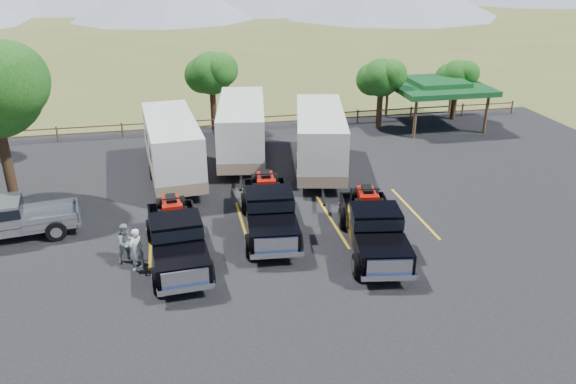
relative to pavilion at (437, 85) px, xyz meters
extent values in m
plane|color=#4F5926|center=(-13.00, -17.00, -2.79)|extent=(320.00, 320.00, 0.00)
cube|color=black|center=(-13.00, -14.00, -2.77)|extent=(44.00, 34.00, 0.04)
cube|color=gold|center=(-19.00, -13.00, -2.74)|extent=(0.12, 5.50, 0.01)
cube|color=gold|center=(-15.00, -13.00, -2.74)|extent=(0.12, 5.50, 0.01)
cube|color=gold|center=(-11.00, -13.00, -2.74)|extent=(0.12, 5.50, 0.01)
cube|color=gold|center=(-7.00, -13.00, -2.74)|extent=(0.12, 5.50, 0.01)
cylinder|color=black|center=(-25.50, -8.00, -0.55)|extent=(0.48, 0.48, 4.48)
sphere|color=#174210|center=(-24.54, -8.80, 3.29)|extent=(3.52, 3.52, 3.52)
cylinder|color=black|center=(-4.00, 0.00, -1.39)|extent=(0.39, 0.39, 2.80)
sphere|color=#174210|center=(-4.00, 0.00, 0.71)|extent=(2.52, 2.52, 2.52)
sphere|color=#174210|center=(-3.46, -0.45, 0.98)|extent=(1.98, 1.98, 1.98)
sphere|color=#174210|center=(-4.50, 0.40, 0.53)|extent=(2.16, 2.16, 2.16)
cylinder|color=black|center=(2.00, 1.00, -1.53)|extent=(0.38, 0.38, 2.52)
sphere|color=#174210|center=(2.00, 1.00, 0.36)|extent=(2.24, 2.24, 2.24)
sphere|color=#174210|center=(2.48, 0.60, 0.60)|extent=(1.76, 1.76, 1.76)
sphere|color=#174210|center=(1.55, 1.35, 0.20)|extent=(1.92, 1.92, 1.92)
cylinder|color=black|center=(-15.00, 2.00, -1.25)|extent=(0.41, 0.41, 3.08)
sphere|color=#174210|center=(-15.00, 2.00, 1.06)|extent=(2.80, 2.80, 2.80)
sphere|color=#174210|center=(-14.40, 1.50, 1.36)|extent=(2.20, 2.20, 2.20)
sphere|color=#174210|center=(-15.56, 2.44, 0.86)|extent=(2.40, 2.40, 2.40)
cylinder|color=brown|center=(-25.00, 1.50, -2.29)|extent=(0.12, 0.12, 1.00)
cylinder|color=brown|center=(-21.00, 1.50, -2.29)|extent=(0.12, 0.12, 1.00)
cylinder|color=brown|center=(-17.00, 1.50, -2.29)|extent=(0.12, 0.12, 1.00)
cylinder|color=brown|center=(-13.00, 1.50, -2.29)|extent=(0.12, 0.12, 1.00)
cylinder|color=brown|center=(-9.00, 1.50, -2.29)|extent=(0.12, 0.12, 1.00)
cylinder|color=brown|center=(-5.00, 1.50, -2.29)|extent=(0.12, 0.12, 1.00)
cylinder|color=brown|center=(-1.00, 1.50, -2.29)|extent=(0.12, 0.12, 1.00)
cylinder|color=brown|center=(3.00, 1.50, -2.29)|extent=(0.12, 0.12, 1.00)
cylinder|color=brown|center=(7.00, 1.50, -2.29)|extent=(0.12, 0.12, 1.00)
cube|color=brown|center=(-11.00, 1.50, -2.34)|extent=(36.00, 0.06, 0.08)
cube|color=brown|center=(-11.00, 1.50, -1.94)|extent=(36.00, 0.06, 0.08)
cylinder|color=brown|center=(-2.50, -2.50, -1.49)|extent=(0.20, 0.20, 2.60)
cylinder|color=brown|center=(-2.50, 2.50, -1.49)|extent=(0.20, 0.20, 2.60)
cylinder|color=brown|center=(2.50, -2.50, -1.49)|extent=(0.20, 0.20, 2.60)
cylinder|color=brown|center=(2.50, 2.50, -1.49)|extent=(0.20, 0.20, 2.60)
cube|color=#175024|center=(0.00, 0.00, -0.04)|extent=(6.20, 6.20, 0.35)
cube|color=#175024|center=(0.00, 0.00, 0.26)|extent=(3.50, 3.50, 0.35)
cube|color=black|center=(-17.88, -15.18, -2.11)|extent=(2.26, 5.89, 0.36)
cube|color=black|center=(-17.75, -17.12, -1.73)|extent=(2.07, 1.96, 0.51)
cube|color=black|center=(-17.87, -15.30, -1.38)|extent=(2.01, 1.71, 1.01)
cube|color=black|center=(-17.87, -15.30, -1.23)|extent=(2.06, 1.77, 0.46)
cube|color=black|center=(-18.01, -13.36, -1.83)|extent=(2.11, 2.56, 0.56)
cube|color=silver|center=(-17.68, -18.15, -1.78)|extent=(1.62, 0.19, 0.56)
cube|color=silver|center=(-17.67, -18.21, -2.17)|extent=(1.99, 0.32, 0.22)
cube|color=silver|center=(-18.09, -12.14, -2.17)|extent=(1.99, 0.30, 0.22)
cylinder|color=black|center=(-18.69, -17.24, -2.29)|extent=(0.37, 0.93, 0.91)
cylinder|color=black|center=(-16.79, -17.11, -2.29)|extent=(0.37, 0.93, 0.91)
cylinder|color=black|center=(-18.97, -13.24, -2.29)|extent=(0.37, 0.93, 0.91)
cylinder|color=black|center=(-17.07, -13.11, -2.29)|extent=(0.37, 0.93, 0.91)
cube|color=maroon|center=(-18.01, -13.36, -1.15)|extent=(0.80, 1.36, 0.35)
cube|color=black|center=(-18.01, -13.36, -0.89)|extent=(0.46, 0.79, 0.18)
cube|color=maroon|center=(-17.97, -13.91, -1.05)|extent=(0.83, 0.41, 0.22)
cylinder|color=black|center=(-17.98, -13.81, -0.69)|extent=(0.91, 0.12, 0.06)
cylinder|color=black|center=(-18.43, -13.94, -1.35)|extent=(0.30, 0.58, 0.57)
cylinder|color=black|center=(-17.52, -13.88, -1.35)|extent=(0.30, 0.58, 0.57)
cylinder|color=black|center=(-18.50, -12.83, -1.35)|extent=(0.30, 0.58, 0.57)
cylinder|color=black|center=(-17.59, -12.77, -1.35)|extent=(0.30, 0.58, 0.57)
cube|color=black|center=(-13.93, -13.47, -2.09)|extent=(2.43, 6.07, 0.37)
cube|color=black|center=(-14.11, -15.46, -1.71)|extent=(2.15, 2.04, 0.52)
cube|color=black|center=(-13.94, -13.60, -1.34)|extent=(2.09, 1.79, 1.04)
cube|color=black|center=(-13.94, -13.60, -1.19)|extent=(2.14, 1.85, 0.47)
cube|color=black|center=(-13.77, -11.61, -1.81)|extent=(2.21, 2.66, 0.57)
cube|color=silver|center=(-14.20, -16.52, -1.76)|extent=(1.66, 0.23, 0.57)
cube|color=silver|center=(-14.21, -16.58, -2.16)|extent=(2.05, 0.37, 0.23)
cube|color=silver|center=(-13.66, -10.37, -2.16)|extent=(2.04, 0.34, 0.23)
cylinder|color=black|center=(-15.09, -15.44, -2.28)|extent=(0.39, 0.96, 0.94)
cylinder|color=black|center=(-13.14, -15.61, -2.28)|extent=(0.39, 0.96, 0.94)
cylinder|color=black|center=(-14.73, -11.34, -2.28)|extent=(0.39, 0.96, 0.94)
cylinder|color=black|center=(-12.78, -11.51, -2.28)|extent=(0.39, 0.96, 0.94)
cube|color=maroon|center=(-13.77, -11.61, -1.11)|extent=(0.84, 1.41, 0.36)
cube|color=black|center=(-13.77, -11.61, -0.85)|extent=(0.48, 0.81, 0.19)
cube|color=maroon|center=(-13.82, -12.18, -1.00)|extent=(0.86, 0.44, 0.23)
cylinder|color=black|center=(-13.81, -12.08, -0.64)|extent=(0.94, 0.14, 0.06)
cylinder|color=black|center=(-14.28, -12.14, -1.31)|extent=(0.32, 0.60, 0.58)
cylinder|color=black|center=(-13.35, -12.22, -1.31)|extent=(0.32, 0.60, 0.58)
cylinder|color=black|center=(-14.18, -11.00, -1.31)|extent=(0.32, 0.60, 0.58)
cylinder|color=black|center=(-13.25, -11.08, -1.31)|extent=(0.32, 0.60, 0.58)
cube|color=black|center=(-10.08, -15.93, -2.10)|extent=(2.78, 6.05, 0.37)
cube|color=black|center=(-10.39, -17.86, -1.73)|extent=(2.23, 2.13, 0.51)
cube|color=black|center=(-10.10, -16.05, -1.37)|extent=(2.15, 1.88, 1.02)
cube|color=black|center=(-10.10, -16.05, -1.22)|extent=(2.20, 1.95, 0.46)
cube|color=black|center=(-9.79, -14.11, -1.82)|extent=(2.33, 2.73, 0.56)
cube|color=silver|center=(-10.56, -18.89, -1.78)|extent=(1.63, 0.34, 0.56)
cube|color=silver|center=(-10.57, -18.95, -2.17)|extent=(2.01, 0.50, 0.22)
cube|color=silver|center=(-9.59, -12.90, -2.17)|extent=(2.00, 0.48, 0.22)
cylinder|color=black|center=(-11.35, -17.77, -2.29)|extent=(0.45, 0.96, 0.92)
cylinder|color=black|center=(-9.45, -18.08, -2.29)|extent=(0.45, 0.96, 0.92)
cylinder|color=black|center=(-10.70, -13.78, -2.29)|extent=(0.45, 0.96, 0.92)
cylinder|color=black|center=(-8.81, -14.08, -2.29)|extent=(0.45, 0.96, 0.92)
cube|color=maroon|center=(-9.79, -14.11, -1.13)|extent=(0.92, 1.42, 0.36)
cube|color=black|center=(-9.79, -14.11, -0.88)|extent=(0.53, 0.82, 0.18)
cube|color=maroon|center=(-9.88, -14.67, -1.03)|extent=(0.86, 0.48, 0.22)
cylinder|color=black|center=(-9.86, -14.57, -0.67)|extent=(0.92, 0.21, 0.06)
cylinder|color=black|center=(-10.33, -14.59, -1.34)|extent=(0.35, 0.61, 0.57)
cylinder|color=black|center=(-9.42, -14.74, -1.34)|extent=(0.35, 0.61, 0.57)
cylinder|color=black|center=(-10.15, -13.48, -1.34)|extent=(0.35, 0.61, 0.57)
cylinder|color=black|center=(-9.24, -13.63, -1.34)|extent=(0.35, 0.61, 0.57)
cube|color=silver|center=(-17.83, -6.51, -0.82)|extent=(3.09, 7.80, 2.74)
cube|color=gray|center=(-17.83, -6.51, -1.88)|extent=(3.12, 7.84, 0.61)
cube|color=black|center=(-18.89, -8.51, -0.54)|extent=(0.10, 0.91, 0.61)
cube|color=black|center=(-16.44, -8.30, -0.54)|extent=(0.10, 0.91, 0.61)
cylinder|color=black|center=(-19.00, -6.31, -2.39)|extent=(0.31, 0.73, 0.71)
cylinder|color=black|center=(-16.72, -6.11, -2.39)|extent=(0.31, 0.73, 0.71)
cube|color=black|center=(-17.42, -11.21, -2.24)|extent=(0.28, 1.83, 0.10)
cube|color=silver|center=(-13.89, -4.28, -0.78)|extent=(3.62, 8.07, 2.80)
cube|color=gray|center=(-13.89, -4.28, -1.87)|extent=(3.65, 8.11, 0.62)
cube|color=black|center=(-15.42, -6.01, -0.50)|extent=(0.16, 0.93, 0.62)
cube|color=black|center=(-12.93, -6.39, -0.50)|extent=(0.16, 0.93, 0.62)
cylinder|color=black|center=(-15.00, -3.80, -2.38)|extent=(0.36, 0.76, 0.73)
cylinder|color=black|center=(-12.68, -4.14, -2.38)|extent=(0.36, 0.76, 0.73)
cube|color=black|center=(-14.60, -9.05, -2.23)|extent=(0.40, 1.87, 0.10)
cube|color=silver|center=(-9.97, -6.90, -0.79)|extent=(4.06, 8.06, 2.78)
cube|color=gray|center=(-9.97, -6.90, -1.87)|extent=(4.10, 8.11, 0.62)
cube|color=black|center=(-11.60, -8.52, -0.52)|extent=(0.22, 0.91, 0.62)
cube|color=black|center=(-9.17, -9.05, -0.52)|extent=(0.22, 0.91, 0.62)
cylinder|color=black|center=(-11.04, -6.35, -2.39)|extent=(0.41, 0.76, 0.72)
cylinder|color=black|center=(-8.77, -6.85, -2.39)|extent=(0.41, 0.76, 0.72)
cube|color=black|center=(-11.00, -11.57, -2.23)|extent=(0.52, 1.83, 0.10)
cube|color=gray|center=(-24.82, -11.89, -2.16)|extent=(5.55, 2.51, 0.34)
cube|color=gray|center=(-24.93, -11.91, -1.48)|extent=(1.71, 1.97, 0.94)
cube|color=black|center=(-24.93, -11.91, -1.34)|extent=(1.77, 2.01, 0.42)
cube|color=gray|center=(-23.14, -11.64, -1.90)|extent=(2.50, 2.12, 0.52)
cube|color=silver|center=(-22.03, -11.47, -2.21)|extent=(0.42, 1.84, 0.21)
cylinder|color=black|center=(-23.11, -10.74, -2.32)|extent=(0.88, 0.40, 0.85)
cylinder|color=black|center=(-22.84, -12.49, -2.32)|extent=(0.88, 0.40, 0.85)
imported|color=silver|center=(-19.42, -15.58, -1.88)|extent=(0.75, 0.72, 1.73)
imported|color=gray|center=(-19.82, -14.85, -1.94)|extent=(0.98, 0.90, 1.61)
camera|label=1|loc=(-17.57, -34.93, 8.60)|focal=35.00mm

